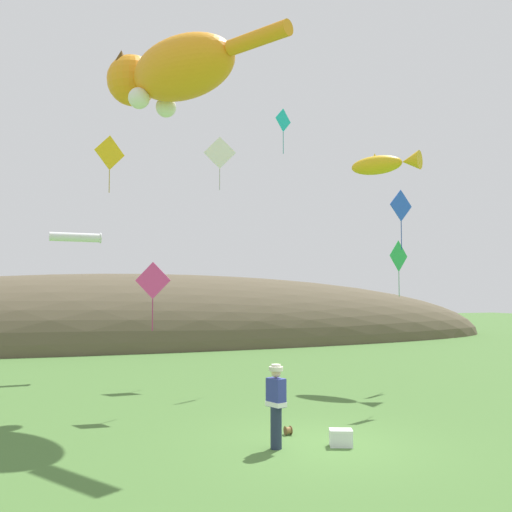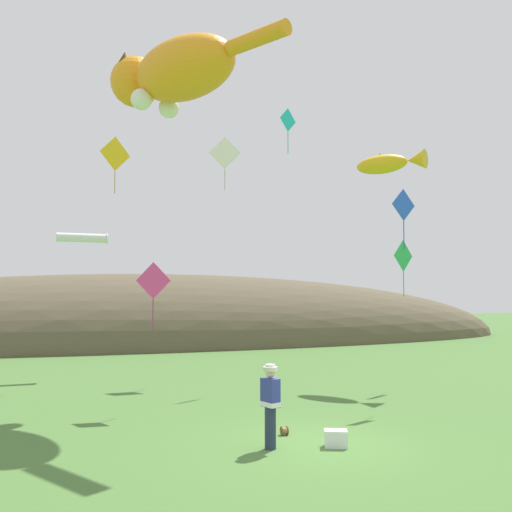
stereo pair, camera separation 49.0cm
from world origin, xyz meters
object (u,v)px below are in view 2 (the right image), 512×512
kite_diamond_gold (115,154)px  festival_attendant (270,403)px  picnic_cooler (336,438)px  kite_diamond_white (225,153)px  kite_diamond_blue (403,206)px  kite_tube_streamer (83,238)px  kite_spool (284,431)px  kite_diamond_green (403,256)px  kite_giant_cat (173,74)px  kite_diamond_teal (288,121)px  kite_diamond_pink (153,281)px  kite_fish_windsock (389,163)px

kite_diamond_gold → festival_attendant: bearing=-77.8°
festival_attendant → picnic_cooler: (1.38, -0.30, -0.77)m
kite_diamond_white → kite_diamond_blue: (3.85, -7.25, -3.06)m
kite_tube_streamer → kite_spool: bearing=-69.9°
kite_tube_streamer → kite_diamond_green: size_ratio=0.99×
kite_giant_cat → kite_diamond_teal: kite_giant_cat is taller
kite_diamond_teal → kite_diamond_pink: kite_diamond_teal is taller
kite_diamond_white → festival_attendant: bearing=-100.2°
festival_attendant → kite_diamond_gold: (-2.44, 11.34, 7.81)m
kite_diamond_teal → kite_diamond_green: (3.15, -3.30, -5.65)m
kite_diamond_teal → kite_diamond_gold: (-6.66, 1.78, -1.48)m
kite_fish_windsock → kite_diamond_blue: 4.80m
kite_diamond_gold → kite_tube_streamer: bearing=130.2°
kite_spool → kite_diamond_white: size_ratio=0.09×
picnic_cooler → kite_diamond_blue: size_ratio=0.30×
kite_tube_streamer → kite_diamond_gold: size_ratio=0.89×
kite_diamond_white → picnic_cooler: bearing=-93.0°
kite_giant_cat → kite_diamond_green: kite_giant_cat is taller
festival_attendant → kite_diamond_blue: kite_diamond_blue is taller
kite_giant_cat → kite_diamond_blue: kite_giant_cat is taller
festival_attendant → kite_spool: size_ratio=8.65×
kite_diamond_white → kite_diamond_green: 8.50m
kite_diamond_blue → kite_diamond_teal: size_ratio=1.03×
picnic_cooler → kite_diamond_teal: size_ratio=0.31×
kite_diamond_blue → kite_diamond_green: kite_diamond_blue is taller
kite_diamond_green → picnic_cooler: bearing=-132.3°
kite_fish_windsock → kite_diamond_white: (-5.70, 3.46, 0.75)m
kite_diamond_gold → kite_diamond_pink: (0.63, -6.50, -5.14)m
kite_giant_cat → kite_diamond_blue: (6.85, -2.68, -4.39)m
kite_fish_windsock → kite_diamond_pink: kite_fish_windsock is taller
kite_diamond_blue → kite_diamond_teal: bearing=105.8°
kite_diamond_teal → kite_diamond_blue: bearing=-74.2°
kite_diamond_white → kite_diamond_teal: bearing=-34.4°
festival_attendant → kite_diamond_gold: bearing=102.2°
festival_attendant → kite_spool: (0.70, 0.99, -0.85)m
kite_fish_windsock → kite_giant_cat: bearing=-172.7°
kite_tube_streamer → kite_diamond_white: 6.79m
kite_tube_streamer → kite_diamond_green: bearing=-30.4°
kite_diamond_gold → kite_spool: bearing=-73.1°
kite_spool → picnic_cooler: bearing=-62.0°
kite_fish_windsock → kite_diamond_blue: kite_fish_windsock is taller
kite_diamond_teal → kite_diamond_green: 7.26m
kite_fish_windsock → kite_diamond_green: kite_fish_windsock is taller
kite_giant_cat → kite_diamond_teal: bearing=30.3°
festival_attendant → kite_fish_windsock: (7.68, 7.63, 7.37)m
festival_attendant → kite_diamond_green: size_ratio=0.87×
kite_spool → kite_diamond_pink: bearing=123.1°
kite_fish_windsock → kite_diamond_gold: (-10.13, 3.71, 0.44)m
kite_fish_windsock → kite_tube_streamer: (-11.26, 5.05, -2.80)m
kite_spool → kite_diamond_white: kite_diamond_white is taller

